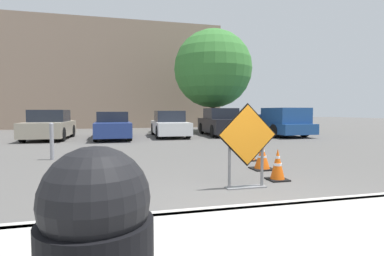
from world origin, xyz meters
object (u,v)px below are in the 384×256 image
(parked_car_second, at_px, (113,126))
(trash_bin, at_px, (96,254))
(traffic_cone_nearest, at_px, (278,165))
(road_closed_sign, at_px, (247,142))
(parked_car_fourth, at_px, (221,123))
(parked_car_third, at_px, (169,125))
(bollard_nearest, at_px, (52,140))
(parked_car_nearest, at_px, (50,126))
(traffic_cone_second, at_px, (262,157))
(pickup_truck, at_px, (277,123))
(traffic_cone_third, at_px, (250,149))

(parked_car_second, xyz_separation_m, trash_bin, (0.13, -14.43, 0.04))
(traffic_cone_nearest, distance_m, trash_bin, 5.15)
(road_closed_sign, xyz_separation_m, parked_car_fourth, (3.61, 11.60, -0.13))
(traffic_cone_nearest, height_order, parked_car_third, parked_car_third)
(bollard_nearest, bearing_deg, parked_car_nearest, 101.83)
(trash_bin, bearing_deg, traffic_cone_second, 54.96)
(parked_car_fourth, xyz_separation_m, trash_bin, (-6.03, -15.08, -0.04))
(traffic_cone_nearest, bearing_deg, trash_bin, -130.13)
(traffic_cone_second, relative_size, parked_car_second, 0.13)
(traffic_cone_nearest, height_order, parked_car_fourth, parked_car_fourth)
(bollard_nearest, bearing_deg, parked_car_second, 76.16)
(road_closed_sign, height_order, parked_car_nearest, road_closed_sign)
(parked_car_fourth, height_order, pickup_truck, pickup_truck)
(parked_car_nearest, bearing_deg, bollard_nearest, 103.82)
(parked_car_nearest, relative_size, pickup_truck, 0.76)
(road_closed_sign, xyz_separation_m, traffic_cone_second, (1.12, 1.57, -0.57))
(traffic_cone_third, relative_size, parked_car_third, 0.14)
(road_closed_sign, height_order, bollard_nearest, road_closed_sign)
(road_closed_sign, bearing_deg, parked_car_nearest, 116.43)
(traffic_cone_third, relative_size, parked_car_second, 0.14)
(traffic_cone_third, relative_size, parked_car_fourth, 0.14)
(parked_car_fourth, bearing_deg, parked_car_second, 9.22)
(parked_car_second, relative_size, bollard_nearest, 4.27)
(traffic_cone_second, bearing_deg, parked_car_second, 111.33)
(parked_car_fourth, relative_size, pickup_truck, 0.83)
(traffic_cone_nearest, relative_size, pickup_truck, 0.12)
(road_closed_sign, distance_m, pickup_truck, 12.55)
(traffic_cone_nearest, height_order, traffic_cone_third, traffic_cone_third)
(road_closed_sign, xyz_separation_m, pickup_truck, (6.70, 10.61, -0.15))
(traffic_cone_third, relative_size, pickup_truck, 0.12)
(traffic_cone_nearest, height_order, pickup_truck, pickup_truck)
(pickup_truck, bearing_deg, traffic_cone_third, 52.96)
(traffic_cone_third, bearing_deg, parked_car_nearest, 129.63)
(road_closed_sign, xyz_separation_m, trash_bin, (-2.42, -3.48, -0.17))
(parked_car_fourth, bearing_deg, bollard_nearest, 46.14)
(traffic_cone_nearest, height_order, trash_bin, trash_bin)
(parked_car_third, distance_m, trash_bin, 15.30)
(parked_car_nearest, bearing_deg, traffic_cone_second, 126.67)
(traffic_cone_third, distance_m, bollard_nearest, 5.78)
(parked_car_third, xyz_separation_m, pickup_truck, (6.17, -0.93, 0.05))
(traffic_cone_third, height_order, parked_car_fourth, parked_car_fourth)
(parked_car_fourth, bearing_deg, traffic_cone_second, 79.29)
(parked_car_fourth, bearing_deg, pickup_truck, 165.50)
(traffic_cone_second, relative_size, bollard_nearest, 0.56)
(pickup_truck, bearing_deg, bollard_nearest, 27.14)
(traffic_cone_third, bearing_deg, bollard_nearest, 164.59)
(traffic_cone_third, distance_m, parked_car_fourth, 9.05)
(traffic_cone_third, xyz_separation_m, parked_car_second, (-3.94, 8.12, 0.33))
(traffic_cone_third, distance_m, pickup_truck, 9.42)
(parked_car_second, xyz_separation_m, pickup_truck, (9.25, -0.34, 0.06))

